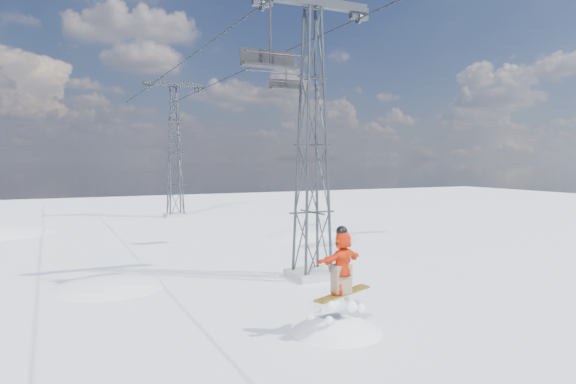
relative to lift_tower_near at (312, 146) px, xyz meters
name	(u,v)px	position (x,y,z in m)	size (l,w,h in m)	color
ground	(425,343)	(-0.80, -8.00, -5.47)	(120.00, 120.00, 0.00)	white
lift_tower_near	(312,146)	(0.00, 0.00, 0.00)	(5.20, 1.80, 11.43)	#999999
lift_tower_far	(175,153)	(0.00, 25.00, 0.00)	(5.20, 1.80, 11.43)	#999999
haul_cables	(224,61)	(0.00, 11.50, 5.38)	(4.46, 51.00, 0.06)	black
lift_chair_near	(270,60)	(-2.20, -0.73, 3.18)	(2.22, 0.64, 2.75)	black
lift_chair_mid	(286,85)	(2.20, 7.32, 3.55)	(1.85, 0.53, 2.29)	black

